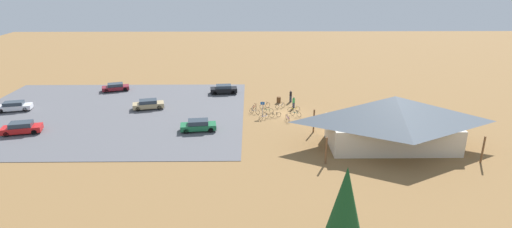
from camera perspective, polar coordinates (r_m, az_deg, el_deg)
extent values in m
plane|color=olive|center=(57.73, 4.22, -0.02)|extent=(160.00, 160.00, 0.00)
cube|color=#56565B|center=(61.15, -19.65, 0.01)|extent=(37.60, 30.37, 0.05)
cube|color=beige|center=(49.18, 17.95, -2.62)|extent=(13.76, 6.41, 2.93)
pyramid|color=slate|center=(48.21, 18.31, 0.63)|extent=(16.50, 9.16, 2.96)
cylinder|color=brown|center=(55.97, 24.41, -0.79)|extent=(0.20, 0.20, 2.93)
cylinder|color=brown|center=(51.26, 7.90, -0.94)|extent=(0.20, 0.20, 2.93)
cylinder|color=brown|center=(48.75, 28.56, -4.30)|extent=(0.20, 0.20, 2.93)
cylinder|color=brown|center=(43.27, 9.55, -4.94)|extent=(0.20, 0.20, 2.93)
cylinder|color=brown|center=(62.42, 3.11, 1.94)|extent=(0.60, 0.60, 0.90)
cylinder|color=#99999E|center=(56.24, 0.89, 0.69)|extent=(0.08, 0.08, 2.20)
cube|color=#1959B2|center=(55.99, 0.89, 1.47)|extent=(0.56, 0.04, 0.40)
cone|color=#194C23|center=(28.36, 12.07, -11.82)|extent=(2.59, 2.59, 5.28)
torus|color=black|center=(55.11, 0.69, -0.54)|extent=(0.57, 0.45, 0.69)
torus|color=black|center=(55.72, 1.50, -0.32)|extent=(0.57, 0.45, 0.69)
cylinder|color=#2347B7|center=(55.38, 1.10, -0.31)|extent=(0.76, 0.60, 0.04)
cylinder|color=#2347B7|center=(55.23, 0.95, -0.25)|extent=(0.04, 0.04, 0.44)
cube|color=black|center=(55.16, 0.95, -0.03)|extent=(0.21, 0.19, 0.05)
cylinder|color=#2347B7|center=(55.59, 1.42, -0.12)|extent=(0.04, 0.04, 0.44)
cylinder|color=black|center=(55.51, 1.42, 0.09)|extent=(0.32, 0.40, 0.03)
torus|color=black|center=(56.44, 3.12, -0.10)|extent=(0.65, 0.20, 0.66)
torus|color=black|center=(56.16, 2.19, -0.18)|extent=(0.65, 0.20, 0.66)
cylinder|color=black|center=(56.26, 2.66, -0.04)|extent=(0.87, 0.25, 0.04)
cylinder|color=black|center=(56.29, 2.83, 0.04)|extent=(0.04, 0.04, 0.35)
cube|color=black|center=(56.23, 2.83, 0.21)|extent=(0.21, 0.13, 0.05)
cylinder|color=black|center=(56.12, 2.28, 0.02)|extent=(0.04, 0.04, 0.41)
cylinder|color=black|center=(56.05, 2.29, 0.22)|extent=(0.15, 0.47, 0.03)
torus|color=black|center=(57.37, 0.23, 0.27)|extent=(0.59, 0.39, 0.67)
torus|color=black|center=(57.85, -0.60, 0.43)|extent=(0.59, 0.39, 0.67)
cylinder|color=#B7B7BC|center=(57.57, -0.19, 0.45)|extent=(0.78, 0.51, 0.04)
cylinder|color=#B7B7BC|center=(57.46, -0.04, 0.50)|extent=(0.04, 0.04, 0.39)
cube|color=black|center=(57.40, -0.04, 0.69)|extent=(0.21, 0.17, 0.05)
cylinder|color=#B7B7BC|center=(57.72, -0.52, 0.64)|extent=(0.04, 0.04, 0.49)
cylinder|color=black|center=(57.65, -0.52, 0.87)|extent=(0.28, 0.42, 0.03)
torus|color=black|center=(59.58, 0.80, 1.04)|extent=(0.65, 0.46, 0.76)
torus|color=black|center=(60.17, 1.60, 1.22)|extent=(0.65, 0.46, 0.76)
cylinder|color=orange|center=(59.84, 1.20, 1.24)|extent=(0.80, 0.57, 0.04)
cylinder|color=orange|center=(59.70, 1.06, 1.30)|extent=(0.04, 0.04, 0.45)
cube|color=black|center=(59.63, 1.06, 1.50)|extent=(0.21, 0.18, 0.05)
cylinder|color=orange|center=(60.04, 1.52, 1.41)|extent=(0.04, 0.04, 0.46)
cylinder|color=black|center=(59.97, 1.52, 1.62)|extent=(0.30, 0.41, 0.03)
torus|color=black|center=(57.88, 2.11, 0.42)|extent=(0.64, 0.27, 0.67)
torus|color=black|center=(58.16, 1.17, 0.53)|extent=(0.64, 0.27, 0.67)
cylinder|color=#1E7F38|center=(57.98, 1.64, 0.58)|extent=(0.87, 0.35, 0.04)
cylinder|color=#1E7F38|center=(57.90, 1.81, 0.66)|extent=(0.04, 0.04, 0.44)
cube|color=black|center=(57.83, 1.82, 0.87)|extent=(0.22, 0.14, 0.05)
cylinder|color=#1E7F38|center=(58.06, 1.27, 0.74)|extent=(0.04, 0.04, 0.47)
cylinder|color=black|center=(57.98, 1.27, 0.96)|extent=(0.20, 0.46, 0.03)
torus|color=black|center=(55.52, 4.18, -0.42)|extent=(0.19, 0.72, 0.72)
torus|color=black|center=(54.54, 4.50, -0.79)|extent=(0.19, 0.72, 0.72)
cylinder|color=#722D9E|center=(54.99, 4.34, -0.49)|extent=(0.24, 0.99, 0.04)
cylinder|color=#722D9E|center=(55.13, 4.29, -0.33)|extent=(0.04, 0.04, 0.42)
cube|color=black|center=(55.06, 4.29, -0.12)|extent=(0.12, 0.21, 0.05)
cylinder|color=#722D9E|center=(54.55, 4.48, -0.52)|extent=(0.04, 0.04, 0.48)
cylinder|color=black|center=(54.47, 4.48, -0.28)|extent=(0.48, 0.13, 0.03)
torus|color=black|center=(59.69, 2.92, 0.99)|extent=(0.55, 0.41, 0.65)
torus|color=black|center=(60.36, 3.73, 1.19)|extent=(0.55, 0.41, 0.65)
cylinder|color=silver|center=(59.99, 3.33, 1.19)|extent=(0.84, 0.61, 0.04)
cylinder|color=silver|center=(59.84, 3.18, 1.23)|extent=(0.04, 0.04, 0.38)
cube|color=black|center=(59.79, 3.19, 1.41)|extent=(0.21, 0.18, 0.05)
cylinder|color=silver|center=(60.22, 3.65, 1.38)|extent=(0.04, 0.04, 0.47)
cylinder|color=black|center=(60.15, 3.66, 1.60)|extent=(0.31, 0.41, 0.03)
torus|color=black|center=(56.60, 5.88, -0.07)|extent=(0.58, 0.53, 0.74)
torus|color=black|center=(57.20, 5.00, 0.17)|extent=(0.58, 0.53, 0.74)
cylinder|color=#197A7F|center=(56.86, 5.44, 0.17)|extent=(0.77, 0.70, 0.04)
cylinder|color=#197A7F|center=(56.72, 5.60, 0.23)|extent=(0.04, 0.04, 0.46)
cube|color=black|center=(56.64, 5.61, 0.44)|extent=(0.20, 0.19, 0.05)
cylinder|color=#197A7F|center=(57.07, 5.09, 0.36)|extent=(0.04, 0.04, 0.44)
cylinder|color=black|center=(57.00, 5.10, 0.56)|extent=(0.35, 0.38, 0.03)
torus|color=black|center=(58.78, -0.48, 0.73)|extent=(0.31, 0.61, 0.65)
torus|color=black|center=(59.72, -0.05, 1.03)|extent=(0.31, 0.61, 0.65)
cylinder|color=red|center=(59.22, -0.26, 0.98)|extent=(0.45, 0.92, 0.04)
cylinder|color=red|center=(59.02, -0.34, 1.01)|extent=(0.04, 0.04, 0.38)
cube|color=black|center=(58.96, -0.34, 1.18)|extent=(0.16, 0.22, 0.05)
cylinder|color=red|center=(59.56, -0.09, 1.22)|extent=(0.04, 0.04, 0.48)
cylinder|color=black|center=(59.48, -0.09, 1.44)|extent=(0.45, 0.23, 0.03)
torus|color=black|center=(58.49, 4.67, 0.60)|extent=(0.71, 0.19, 0.72)
torus|color=black|center=(58.82, 5.68, 0.68)|extent=(0.71, 0.19, 0.72)
cylinder|color=yellow|center=(58.62, 5.18, 0.75)|extent=(0.98, 0.25, 0.04)
cylinder|color=yellow|center=(58.53, 5.00, 0.83)|extent=(0.04, 0.04, 0.44)
cube|color=black|center=(58.46, 5.01, 1.03)|extent=(0.21, 0.12, 0.05)
cylinder|color=yellow|center=(58.72, 5.59, 0.87)|extent=(0.04, 0.04, 0.43)
cylinder|color=black|center=(58.65, 5.59, 1.07)|extent=(0.13, 0.48, 0.03)
cube|color=white|center=(67.74, -30.11, 0.81)|extent=(4.75, 2.69, 0.63)
cube|color=#2D3842|center=(67.59, -30.19, 1.26)|extent=(2.79, 2.04, 0.49)
cylinder|color=black|center=(67.58, -31.47, 0.34)|extent=(0.67, 0.36, 0.64)
cylinder|color=black|center=(68.93, -31.13, 0.73)|extent=(0.67, 0.36, 0.64)
cylinder|color=black|center=(66.69, -28.99, 0.55)|extent=(0.67, 0.36, 0.64)
cylinder|color=black|center=(68.07, -28.70, 0.94)|extent=(0.67, 0.36, 0.64)
cube|color=#1E6B3D|center=(51.93, -7.87, -1.70)|extent=(4.55, 2.34, 0.64)
cube|color=#2D3842|center=(51.73, -7.90, -1.09)|extent=(2.62, 1.89, 0.53)
cylinder|color=black|center=(51.30, -9.51, -2.32)|extent=(0.66, 0.30, 0.64)
cylinder|color=black|center=(52.79, -9.47, -1.69)|extent=(0.66, 0.30, 0.64)
cylinder|color=black|center=(51.28, -6.20, -2.17)|extent=(0.66, 0.30, 0.64)
cylinder|color=black|center=(52.76, -6.26, -1.54)|extent=(0.66, 0.30, 0.64)
cube|color=tan|center=(61.43, -14.47, 1.18)|extent=(4.61, 2.78, 0.64)
cube|color=#2D3842|center=(61.26, -14.51, 1.68)|extent=(2.72, 2.11, 0.48)
cylinder|color=black|center=(60.78, -15.81, 0.65)|extent=(0.67, 0.37, 0.64)
cylinder|color=black|center=(62.27, -15.81, 1.09)|extent=(0.67, 0.37, 0.64)
cylinder|color=black|center=(60.76, -13.06, 0.88)|extent=(0.67, 0.37, 0.64)
cylinder|color=black|center=(62.25, -13.12, 1.32)|extent=(0.67, 0.37, 0.64)
cube|color=red|center=(58.07, -29.33, -1.79)|extent=(4.78, 2.88, 0.66)
cube|color=#2D3842|center=(57.89, -29.42, -1.23)|extent=(2.82, 2.20, 0.54)
cylinder|color=black|center=(57.83, -30.93, -2.40)|extent=(0.67, 0.36, 0.64)
cylinder|color=black|center=(59.33, -30.51, -1.82)|extent=(0.67, 0.36, 0.64)
cylinder|color=black|center=(56.99, -28.02, -2.19)|extent=(0.67, 0.36, 0.64)
cylinder|color=black|center=(58.51, -27.67, -1.61)|extent=(0.67, 0.36, 0.64)
cube|color=maroon|center=(72.12, -18.61, 3.41)|extent=(4.57, 3.00, 0.56)
cube|color=#2D3842|center=(71.99, -18.65, 3.80)|extent=(2.73, 2.23, 0.47)
cylinder|color=black|center=(71.44, -19.73, 2.98)|extent=(0.68, 0.40, 0.64)
cylinder|color=black|center=(72.96, -19.73, 3.31)|extent=(0.68, 0.40, 0.64)
cylinder|color=black|center=(71.40, -17.44, 3.23)|extent=(0.68, 0.40, 0.64)
cylinder|color=black|center=(72.92, -17.48, 3.55)|extent=(0.68, 0.40, 0.64)
cube|color=black|center=(67.10, -4.43, 3.29)|extent=(4.38, 2.24, 0.69)
cube|color=#2D3842|center=(66.94, -4.44, 3.77)|extent=(2.51, 1.84, 0.47)
cylinder|color=black|center=(66.37, -5.64, 2.85)|extent=(0.66, 0.28, 0.64)
cylinder|color=black|center=(67.91, -5.66, 3.24)|extent=(0.66, 0.28, 0.64)
cylinder|color=black|center=(66.46, -3.16, 2.94)|extent=(0.66, 0.28, 0.64)
cylinder|color=black|center=(68.00, -3.24, 3.32)|extent=(0.66, 0.28, 0.64)
cube|color=#2D3347|center=(60.15, 5.14, 1.18)|extent=(0.31, 0.37, 0.84)
cylinder|color=green|center=(59.92, 5.16, 1.86)|extent=(0.36, 0.36, 0.66)
sphere|color=tan|center=(59.79, 5.18, 2.27)|extent=(0.24, 0.24, 0.24)
cube|color=#2D3347|center=(62.92, 4.74, 2.06)|extent=(0.32, 0.37, 0.94)
cylinder|color=black|center=(62.69, 4.76, 2.75)|extent=(0.36, 0.36, 0.65)
sphere|color=tan|center=(62.57, 4.77, 3.15)|extent=(0.24, 0.24, 0.24)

